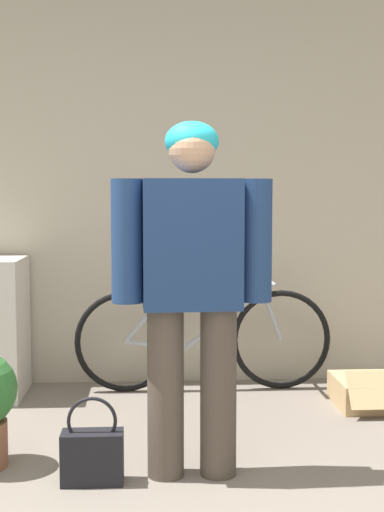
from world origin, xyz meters
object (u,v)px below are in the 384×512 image
Objects in this scene: bicycle at (204,337)px; handbag at (92,454)px; person at (192,277)px; cardboard_box at (376,392)px.

bicycle is 1.62m from handbag.
person reaches higher than bicycle.
person reaches higher than handbag.
person is 3.10× the size of cardboard_box.
person is at bearing -139.60° from cardboard_box.
cardboard_box is at bearing 33.34° from handbag.
person is 4.10× the size of handbag.
bicycle is at bearing 67.67° from handbag.
bicycle is 3.24× the size of cardboard_box.
cardboard_box is at bearing 38.52° from person.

